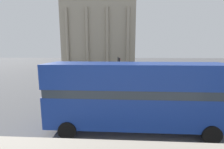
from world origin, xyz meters
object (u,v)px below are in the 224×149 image
(traffic_light_mid, at_px, (118,67))
(pedestrian_grey, at_px, (168,73))
(pedestrian_yellow, at_px, (85,76))
(plaza_building_left, at_px, (100,34))
(car_navy, at_px, (99,72))
(traffic_light_near, at_px, (176,79))
(double_decker_bus, at_px, (136,94))

(traffic_light_mid, bearing_deg, pedestrian_grey, 31.44)
(traffic_light_mid, relative_size, pedestrian_yellow, 2.27)
(plaza_building_left, height_order, car_navy, plaza_building_left)
(traffic_light_mid, relative_size, pedestrian_grey, 2.25)
(pedestrian_yellow, relative_size, pedestrian_grey, 0.99)
(traffic_light_near, height_order, traffic_light_mid, traffic_light_mid)
(double_decker_bus, relative_size, car_navy, 2.48)
(traffic_light_mid, height_order, car_navy, traffic_light_mid)
(double_decker_bus, height_order, car_navy, double_decker_bus)
(double_decker_bus, distance_m, traffic_light_near, 5.12)
(pedestrian_yellow, bearing_deg, traffic_light_near, 134.46)
(traffic_light_near, xyz_separation_m, pedestrian_yellow, (-9.95, 9.93, -1.52))
(traffic_light_near, xyz_separation_m, pedestrian_grey, (3.51, 13.27, -1.51))
(plaza_building_left, height_order, traffic_light_near, plaza_building_left)
(traffic_light_mid, xyz_separation_m, pedestrian_yellow, (-5.13, 1.76, -1.58))
(pedestrian_yellow, bearing_deg, double_decker_bus, 114.45)
(pedestrian_yellow, bearing_deg, pedestrian_grey, -166.65)
(double_decker_bus, xyz_separation_m, plaza_building_left, (-8.15, 45.51, 8.41))
(plaza_building_left, distance_m, pedestrian_grey, 33.86)
(traffic_light_near, bearing_deg, plaza_building_left, 105.69)
(traffic_light_mid, bearing_deg, car_navy, 116.14)
(car_navy, bearing_deg, plaza_building_left, 26.55)
(pedestrian_grey, bearing_deg, traffic_light_near, -108.04)
(pedestrian_grey, bearing_deg, traffic_light_mid, -151.77)
(double_decker_bus, xyz_separation_m, pedestrian_yellow, (-6.32, 13.54, -1.28))
(double_decker_bus, distance_m, traffic_light_mid, 11.85)
(traffic_light_mid, relative_size, car_navy, 0.95)
(plaza_building_left, height_order, pedestrian_yellow, plaza_building_left)
(double_decker_bus, distance_m, pedestrian_yellow, 15.00)
(traffic_light_mid, bearing_deg, traffic_light_near, -59.48)
(plaza_building_left, distance_m, car_navy, 28.02)
(traffic_light_near, height_order, pedestrian_grey, traffic_light_near)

